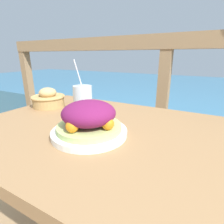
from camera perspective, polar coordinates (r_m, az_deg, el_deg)
name	(u,v)px	position (r m, az deg, el deg)	size (l,w,h in m)	color
patio_table	(120,157)	(0.68, 2.75, -14.46)	(1.20, 0.74, 0.75)	#997047
railing_fence	(164,82)	(1.20, 16.63, 9.28)	(2.80, 0.08, 1.14)	#937551
sea_backdrop	(190,98)	(3.76, 24.22, 4.20)	(12.00, 4.00, 0.45)	teal
salad_plate	(89,121)	(0.60, -7.50, -2.84)	(0.26, 0.26, 0.12)	white
drink_glass	(83,101)	(0.80, -9.49, 3.72)	(0.08, 0.08, 0.25)	silver
bread_basket	(48,99)	(1.00, -20.07, 4.03)	(0.17, 0.17, 0.10)	tan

